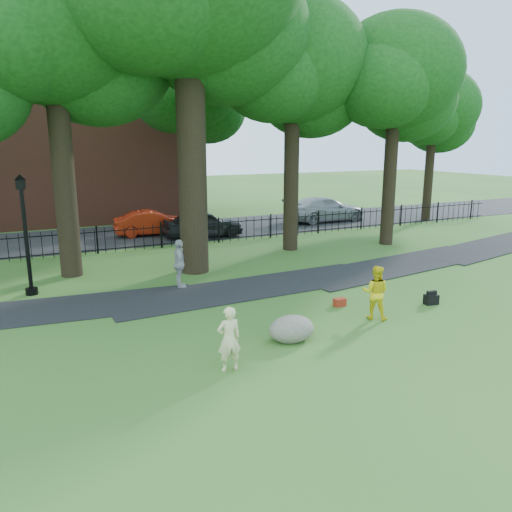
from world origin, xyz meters
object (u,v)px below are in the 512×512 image
man (375,292)px  red_sedan (153,223)px  boulder (291,327)px  lamppost (26,237)px  woman (229,339)px

man → red_sedan: bearing=-36.6°
boulder → lamppost: 9.57m
man → lamppost: bearing=6.8°
man → boulder: man is taller
red_sedan → man: bearing=-166.2°
man → lamppost: size_ratio=0.39×
woman → lamppost: (-3.82, 8.23, 1.22)m
boulder → lamppost: (-5.97, 7.29, 1.62)m
woman → red_sedan: 17.45m
lamppost → woman: bearing=-49.9°
woman → man: size_ratio=0.95×
lamppost → boulder: bearing=-35.5°
man → lamppost: 11.40m
boulder → woman: bearing=-156.5°
woman → red_sedan: (2.67, 17.24, -0.08)m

